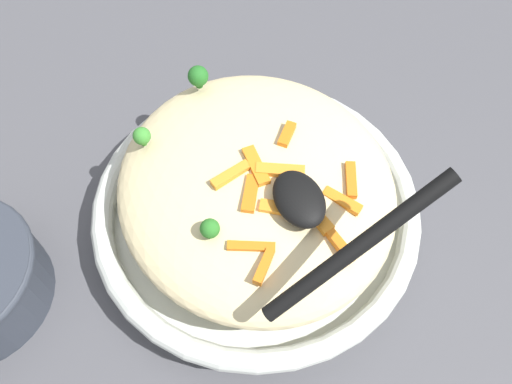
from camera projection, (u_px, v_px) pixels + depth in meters
The scene contains 19 objects.
ground_plane at pixel (256, 223), 0.54m from camera, with size 2.40×2.40×0.00m, color #4C4C51.
serving_bowl at pixel (256, 211), 0.51m from camera, with size 0.32×0.32×0.05m.
pasta_mound at pixel (256, 186), 0.47m from camera, with size 0.27×0.25×0.06m, color beige.
carrot_piece_0 at pixel (231, 174), 0.44m from camera, with size 0.04×0.01×0.01m, color orange.
carrot_piece_1 at pixel (287, 134), 0.46m from camera, with size 0.03×0.01×0.01m, color orange.
carrot_piece_2 at pixel (280, 171), 0.44m from camera, with size 0.04×0.01×0.01m, color orange.
carrot_piece_3 at pixel (342, 201), 0.44m from camera, with size 0.03×0.01×0.01m, color orange.
carrot_piece_4 at pixel (278, 207), 0.43m from camera, with size 0.03×0.01×0.01m, color orange.
carrot_piece_5 at pixel (317, 218), 0.43m from camera, with size 0.03×0.01×0.01m, color orange.
carrot_piece_6 at pixel (254, 166), 0.45m from camera, with size 0.04×0.01×0.01m, color orange.
carrot_piece_7 at pixel (351, 180), 0.45m from camera, with size 0.03×0.01×0.01m, color orange.
carrot_piece_8 at pixel (338, 242), 0.42m from camera, with size 0.04×0.01×0.01m, color orange.
carrot_piece_9 at pixel (251, 247), 0.41m from camera, with size 0.04×0.01×0.01m, color orange.
carrot_piece_10 at pixel (264, 267), 0.40m from camera, with size 0.03×0.01×0.01m, color orange.
carrot_piece_11 at pixel (251, 194), 0.43m from camera, with size 0.04×0.01×0.01m, color orange.
broccoli_floret_0 at pixel (142, 136), 0.46m from camera, with size 0.02×0.02×0.02m.
broccoli_floret_1 at pixel (210, 229), 0.41m from camera, with size 0.02×0.02×0.02m.
broccoli_floret_2 at pixel (198, 76), 0.50m from camera, with size 0.02×0.02×0.02m.
serving_spoon at pixel (318, 215), 0.40m from camera, with size 0.11×0.15×0.09m.
Camera 1 is at (-0.23, 0.10, 0.47)m, focal length 36.72 mm.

